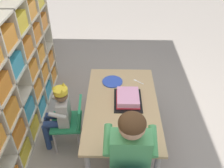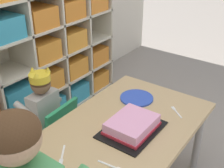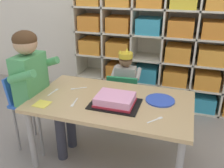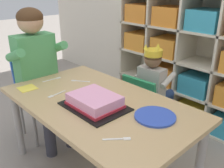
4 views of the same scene
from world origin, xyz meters
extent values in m
cube|color=beige|center=(0.26, 1.32, 0.72)|extent=(2.09, 0.01, 1.44)
cube|color=beige|center=(0.26, 1.15, 0.72)|extent=(0.02, 0.35, 1.44)
cube|color=beige|center=(0.60, 1.15, 0.72)|extent=(0.02, 0.35, 1.44)
cube|color=beige|center=(0.95, 1.15, 0.72)|extent=(0.02, 0.35, 1.44)
cube|color=beige|center=(1.29, 1.15, 0.72)|extent=(0.02, 0.35, 1.44)
cube|color=beige|center=(0.26, 1.15, 0.01)|extent=(2.09, 0.35, 0.02)
cube|color=beige|center=(0.26, 1.15, 0.29)|extent=(2.09, 0.35, 0.02)
cube|color=beige|center=(0.26, 1.15, 0.58)|extent=(2.09, 0.35, 0.02)
cube|color=beige|center=(0.26, 1.15, 0.86)|extent=(2.09, 0.35, 0.02)
cube|color=yellow|center=(0.08, 1.13, 0.11)|extent=(0.27, 0.28, 0.17)
cube|color=teal|center=(0.43, 1.13, 0.11)|extent=(0.27, 0.28, 0.17)
cube|color=teal|center=(0.77, 1.13, 0.11)|extent=(0.27, 0.28, 0.17)
cube|color=orange|center=(1.12, 1.13, 0.11)|extent=(0.27, 0.28, 0.17)
cube|color=teal|center=(0.08, 1.13, 0.39)|extent=(0.27, 0.28, 0.17)
cube|color=orange|center=(0.43, 1.13, 0.39)|extent=(0.27, 0.28, 0.17)
cube|color=orange|center=(0.77, 1.13, 0.39)|extent=(0.27, 0.28, 0.17)
cube|color=orange|center=(1.12, 1.13, 0.39)|extent=(0.27, 0.28, 0.17)
cube|color=orange|center=(0.43, 1.13, 0.67)|extent=(0.27, 0.28, 0.17)
cube|color=orange|center=(0.77, 1.13, 0.67)|extent=(0.27, 0.28, 0.17)
cube|color=orange|center=(0.43, 1.13, 0.96)|extent=(0.27, 0.28, 0.17)
cube|color=orange|center=(0.77, 1.13, 0.96)|extent=(0.27, 0.28, 0.17)
cube|color=orange|center=(1.12, 1.13, 0.96)|extent=(0.27, 0.28, 0.17)
cube|color=tan|center=(0.00, 0.00, 0.55)|extent=(1.26, 0.73, 0.03)
cylinder|color=#9E9993|center=(0.57, -0.30, 0.27)|extent=(0.05, 0.05, 0.53)
cylinder|color=#9E9993|center=(0.57, 0.30, 0.27)|extent=(0.05, 0.05, 0.53)
cube|color=#238451|center=(-0.04, 0.58, 0.33)|extent=(0.34, 0.33, 0.03)
cube|color=#238451|center=(-0.03, 0.44, 0.47)|extent=(0.30, 0.08, 0.24)
cylinder|color=gray|center=(0.08, 0.71, 0.16)|extent=(0.02, 0.02, 0.32)
cylinder|color=gray|center=(-0.18, 0.70, 0.16)|extent=(0.02, 0.02, 0.32)
cylinder|color=gray|center=(0.10, 0.46, 0.16)|extent=(0.02, 0.02, 0.32)
cylinder|color=gray|center=(-0.16, 0.45, 0.16)|extent=(0.02, 0.02, 0.32)
cube|color=#B2ADA3|center=(-0.04, 0.59, 0.49)|extent=(0.22, 0.12, 0.29)
sphere|color=brown|center=(-0.04, 0.59, 0.70)|extent=(0.13, 0.13, 0.13)
ellipsoid|color=#472D19|center=(-0.04, 0.59, 0.72)|extent=(0.14, 0.14, 0.10)
cylinder|color=yellow|center=(-0.04, 0.59, 0.75)|extent=(0.14, 0.14, 0.05)
cone|color=yellow|center=(-0.05, 0.65, 0.80)|extent=(0.04, 0.04, 0.04)
cone|color=yellow|center=(0.01, 0.57, 0.80)|extent=(0.04, 0.04, 0.04)
cone|color=yellow|center=(-0.09, 0.56, 0.80)|extent=(0.04, 0.04, 0.04)
cylinder|color=navy|center=(0.01, 0.70, 0.37)|extent=(0.08, 0.21, 0.07)
cylinder|color=navy|center=(-0.11, 0.69, 0.37)|extent=(0.08, 0.21, 0.07)
cylinder|color=navy|center=(0.01, 0.80, 0.17)|extent=(0.06, 0.06, 0.34)
cylinder|color=navy|center=(-0.12, 0.80, 0.17)|extent=(0.06, 0.06, 0.34)
cylinder|color=#B2ADA3|center=(0.08, 0.64, 0.55)|extent=(0.06, 0.18, 0.10)
cylinder|color=#B2ADA3|center=(-0.17, 0.62, 0.55)|extent=(0.06, 0.18, 0.10)
sphere|color=tan|center=(-0.70, -0.05, 0.98)|extent=(0.19, 0.19, 0.19)
ellipsoid|color=#472D19|center=(-0.70, -0.05, 1.01)|extent=(0.19, 0.19, 0.14)
cylinder|color=#4C9E5B|center=(-0.64, 0.12, 0.76)|extent=(0.25, 0.07, 0.14)
cube|color=black|center=(0.05, -0.06, 0.56)|extent=(0.38, 0.28, 0.01)
cube|color=#EF9EC6|center=(0.05, -0.06, 0.60)|extent=(0.28, 0.22, 0.07)
cube|color=red|center=(0.05, -0.06, 0.58)|extent=(0.29, 0.23, 0.02)
cylinder|color=blue|center=(0.37, 0.10, 0.57)|extent=(0.23, 0.23, 0.01)
cube|color=white|center=(-0.32, 0.13, 0.56)|extent=(0.09, 0.07, 0.00)
cube|color=white|center=(-0.38, 0.09, 0.56)|extent=(0.04, 0.04, 0.00)
cube|color=white|center=(-0.26, -0.11, 0.56)|extent=(0.02, 0.10, 0.00)
cube|color=white|center=(0.36, -0.21, 0.56)|extent=(0.07, 0.08, 0.00)
cube|color=white|center=(0.41, -0.16, 0.56)|extent=(0.04, 0.04, 0.00)
camera|label=1|loc=(-1.84, 0.07, 2.19)|focal=39.01mm
camera|label=2|loc=(-1.15, -0.78, 1.61)|focal=47.31mm
camera|label=3|loc=(0.54, -1.65, 1.46)|focal=39.37mm
camera|label=4|loc=(1.08, -0.88, 1.25)|focal=39.96mm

